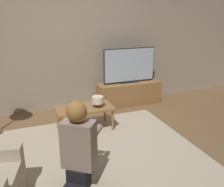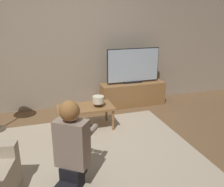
# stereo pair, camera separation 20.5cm
# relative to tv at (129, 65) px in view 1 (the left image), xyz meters

# --- Properties ---
(ground_plane) EXTENTS (10.00, 10.00, 0.00)m
(ground_plane) POSITION_rel_tv_xyz_m (-1.21, -1.59, -0.81)
(ground_plane) COLOR brown
(wall_back) EXTENTS (10.00, 0.06, 2.60)m
(wall_back) POSITION_rel_tv_xyz_m (-1.21, 0.34, 0.49)
(wall_back) COLOR tan
(wall_back) RESTS_ON ground_plane
(rug) EXTENTS (2.78, 2.33, 0.02)m
(rug) POSITION_rel_tv_xyz_m (-1.21, -1.59, -0.81)
(rug) COLOR #BCAD93
(rug) RESTS_ON ground_plane
(tv_stand) EXTENTS (1.29, 0.37, 0.47)m
(tv_stand) POSITION_rel_tv_xyz_m (0.00, -0.00, -0.58)
(tv_stand) COLOR olive
(tv_stand) RESTS_ON ground_plane
(tv) EXTENTS (1.06, 0.08, 0.69)m
(tv) POSITION_rel_tv_xyz_m (0.00, 0.00, 0.00)
(tv) COLOR black
(tv) RESTS_ON tv_stand
(coffee_table) EXTENTS (0.89, 0.46, 0.39)m
(coffee_table) POSITION_rel_tv_xyz_m (-1.14, -0.80, -0.47)
(coffee_table) COLOR olive
(coffee_table) RESTS_ON ground_plane
(person_kneeling) EXTENTS (0.70, 0.83, 0.98)m
(person_kneeling) POSITION_rel_tv_xyz_m (-1.56, -2.14, -0.31)
(person_kneeling) COLOR black
(person_kneeling) RESTS_ON rug
(table_lamp) EXTENTS (0.18, 0.18, 0.17)m
(table_lamp) POSITION_rel_tv_xyz_m (-0.93, -0.86, -0.32)
(table_lamp) COLOR #4C3823
(table_lamp) RESTS_ON coffee_table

